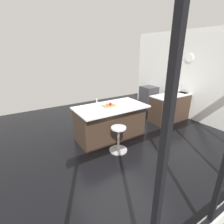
# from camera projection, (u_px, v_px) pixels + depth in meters

# --- Properties ---
(ground_plane) EXTENTS (7.65, 7.65, 0.00)m
(ground_plane) POSITION_uv_depth(u_px,v_px,m) (122.00, 138.00, 4.81)
(ground_plane) COLOR black
(interior_partition_left) EXTENTS (0.15, 5.54, 2.98)m
(interior_partition_left) POSITION_uv_depth(u_px,v_px,m) (194.00, 76.00, 5.76)
(interior_partition_left) COLOR silver
(interior_partition_left) RESTS_ON ground_plane
(sink_cabinet) EXTENTS (2.29, 0.60, 1.19)m
(sink_cabinet) POSITION_uv_depth(u_px,v_px,m) (178.00, 105.00, 6.12)
(sink_cabinet) COLOR #38281E
(sink_cabinet) RESTS_ON ground_plane
(oven_range) EXTENTS (0.60, 0.61, 0.88)m
(oven_range) POSITION_uv_depth(u_px,v_px,m) (149.00, 97.00, 7.31)
(oven_range) COLOR #38383D
(oven_range) RESTS_ON ground_plane
(kitchen_island) EXTENTS (1.88, 1.03, 0.93)m
(kitchen_island) POSITION_uv_depth(u_px,v_px,m) (110.00, 122.00, 4.70)
(kitchen_island) COLOR #38281E
(kitchen_island) RESTS_ON ground_plane
(stool_by_window) EXTENTS (0.44, 0.44, 0.64)m
(stool_by_window) POSITION_uv_depth(u_px,v_px,m) (118.00, 140.00, 4.12)
(stool_by_window) COLOR #B7B7BC
(stool_by_window) RESTS_ON ground_plane
(cutting_board) EXTENTS (0.36, 0.24, 0.02)m
(cutting_board) POSITION_uv_depth(u_px,v_px,m) (109.00, 106.00, 4.53)
(cutting_board) COLOR olive
(cutting_board) RESTS_ON kitchen_island
(apple_red) EXTENTS (0.08, 0.08, 0.08)m
(apple_red) POSITION_uv_depth(u_px,v_px,m) (110.00, 104.00, 4.53)
(apple_red) COLOR red
(apple_red) RESTS_ON cutting_board
(apple_yellow) EXTENTS (0.08, 0.08, 0.08)m
(apple_yellow) POSITION_uv_depth(u_px,v_px,m) (107.00, 104.00, 4.55)
(apple_yellow) COLOR gold
(apple_yellow) RESTS_ON cutting_board
(water_bottle) EXTENTS (0.06, 0.06, 0.31)m
(water_bottle) POSITION_uv_depth(u_px,v_px,m) (97.00, 106.00, 4.14)
(water_bottle) COLOR silver
(water_bottle) RESTS_ON kitchen_island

